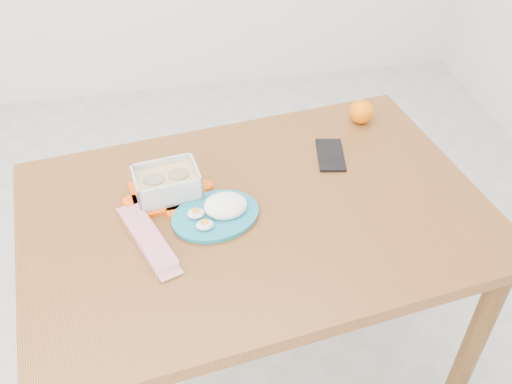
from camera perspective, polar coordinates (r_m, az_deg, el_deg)
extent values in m
plane|color=#B7B7B2|center=(2.18, -5.37, -13.43)|extent=(3.50, 3.50, 0.00)
cube|color=brown|center=(1.51, 0.00, -2.30)|extent=(1.30, 0.96, 0.04)
cylinder|color=brown|center=(1.81, 20.82, -14.18)|extent=(0.06, 0.06, 0.71)
cylinder|color=brown|center=(1.98, -18.46, -7.08)|extent=(0.06, 0.06, 0.71)
cylinder|color=brown|center=(2.16, 10.80, -0.47)|extent=(0.06, 0.06, 0.71)
cube|color=#FF5207|center=(1.55, -8.76, -0.16)|extent=(0.21, 0.17, 0.01)
cube|color=#B9BEC0|center=(1.52, -8.91, 0.99)|extent=(0.18, 0.14, 0.07)
cube|color=tan|center=(1.53, -8.89, 0.80)|extent=(0.17, 0.13, 0.05)
cylinder|color=#8E7C5D|center=(1.51, -10.16, 1.02)|extent=(0.06, 0.06, 0.02)
cylinder|color=#8E7C5D|center=(1.52, -7.75, 1.54)|extent=(0.06, 0.06, 0.02)
sphere|color=orange|center=(1.82, 10.50, 7.90)|extent=(0.07, 0.07, 0.07)
cylinder|color=teal|center=(1.47, -4.06, -2.42)|extent=(0.28, 0.28, 0.01)
ellipsoid|color=white|center=(1.46, -3.08, -1.06)|extent=(0.14, 0.12, 0.05)
ellipsoid|color=silver|center=(1.45, -6.03, -2.16)|extent=(0.05, 0.05, 0.02)
ellipsoid|color=silver|center=(1.42, -5.13, -3.29)|extent=(0.05, 0.05, 0.02)
cube|color=#B30926|center=(1.43, -10.79, -4.51)|extent=(0.14, 0.24, 0.02)
cube|color=black|center=(1.68, 7.46, 3.69)|extent=(0.10, 0.16, 0.01)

